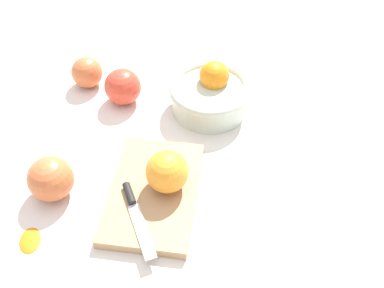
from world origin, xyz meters
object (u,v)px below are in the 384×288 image
Objects in this scene: bowl at (210,93)px; orange_on_board at (167,172)px; knife at (134,209)px; apple_front_right at (51,179)px; cutting_board at (154,192)px; apple_front_left at (87,72)px; apple_front_left_2 at (123,87)px.

bowl reaches higher than orange_on_board.
apple_front_right is at bearing -105.17° from knife.
knife is at bearing -40.94° from orange_on_board.
cutting_board is 3.36× the size of apple_front_left.
apple_front_right is (0.01, -0.18, 0.03)m from cutting_board.
cutting_board is 0.28m from apple_front_left_2.
knife is at bearing 74.83° from apple_front_right.
apple_front_left_2 is at bearing -158.44° from cutting_board.
orange_on_board is 0.09m from knife.
knife is 1.82× the size of apple_front_left_2.
apple_front_left reaches higher than knife.
cutting_board is 2.90× the size of apple_front_right.
apple_front_left is 0.86× the size of apple_front_right.
orange_on_board reaches higher than cutting_board.
knife is at bearing 13.91° from apple_front_left_2.
bowl is at bearing 164.57° from orange_on_board.
apple_front_right reaches higher than apple_front_left_2.
cutting_board is 0.37m from apple_front_left.
orange_on_board is 0.37m from apple_front_left.
bowl is 2.32× the size of orange_on_board.
knife is at bearing -28.13° from cutting_board.
bowl is 0.19m from apple_front_left_2.
cutting_board is (0.25, -0.09, -0.03)m from bowl.
cutting_board is at bearing 32.36° from apple_front_left.
orange_on_board is at bearing 27.33° from apple_front_left_2.
bowl is 0.27m from cutting_board.
apple_front_left_2 is (-0.25, -0.13, -0.02)m from orange_on_board.
knife is at bearing -21.52° from bowl.
bowl is 0.29m from apple_front_left.
apple_front_right is (-0.04, -0.16, 0.02)m from knife.
apple_front_right reaches higher than knife.
cutting_board is 0.06m from orange_on_board.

